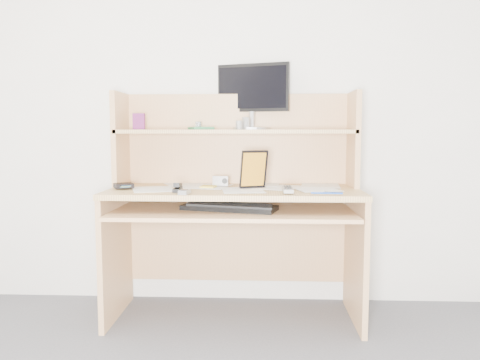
{
  "coord_description": "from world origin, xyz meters",
  "views": [
    {
      "loc": [
        0.15,
        -1.13,
        1.06
      ],
      "look_at": [
        0.03,
        1.43,
        0.8
      ],
      "focal_mm": 35.0,
      "sensor_mm": 36.0,
      "label": 1
    }
  ],
  "objects_px": {
    "tv_remote": "(288,190)",
    "game_case": "(254,169)",
    "desk": "(235,197)",
    "keyboard": "(229,207)",
    "monitor": "(252,95)"
  },
  "relations": [
    {
      "from": "keyboard",
      "to": "desk",
      "type": "bearing_deg",
      "value": 99.71
    },
    {
      "from": "keyboard",
      "to": "game_case",
      "type": "height_order",
      "value": "game_case"
    },
    {
      "from": "desk",
      "to": "game_case",
      "type": "bearing_deg",
      "value": -44.41
    },
    {
      "from": "desk",
      "to": "tv_remote",
      "type": "relative_size",
      "value": 7.61
    },
    {
      "from": "tv_remote",
      "to": "desk",
      "type": "bearing_deg",
      "value": 139.93
    },
    {
      "from": "keyboard",
      "to": "game_case",
      "type": "distance_m",
      "value": 0.25
    },
    {
      "from": "desk",
      "to": "monitor",
      "type": "height_order",
      "value": "monitor"
    },
    {
      "from": "monitor",
      "to": "desk",
      "type": "bearing_deg",
      "value": -100.07
    },
    {
      "from": "keyboard",
      "to": "game_case",
      "type": "relative_size",
      "value": 2.52
    },
    {
      "from": "game_case",
      "to": "monitor",
      "type": "xyz_separation_m",
      "value": [
        -0.02,
        0.29,
        0.43
      ]
    },
    {
      "from": "desk",
      "to": "keyboard",
      "type": "height_order",
      "value": "desk"
    },
    {
      "from": "tv_remote",
      "to": "game_case",
      "type": "relative_size",
      "value": 0.87
    },
    {
      "from": "game_case",
      "to": "keyboard",
      "type": "bearing_deg",
      "value": -164.95
    },
    {
      "from": "desk",
      "to": "monitor",
      "type": "relative_size",
      "value": 3.11
    },
    {
      "from": "desk",
      "to": "game_case",
      "type": "distance_m",
      "value": 0.23
    }
  ]
}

